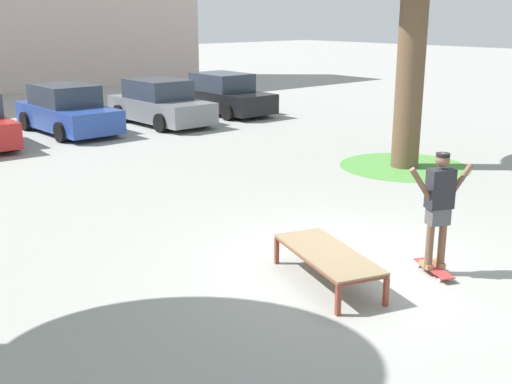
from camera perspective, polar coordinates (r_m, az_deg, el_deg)
The scene contains 8 objects.
ground_plane at distance 9.60m, azimuth 8.62°, elevation -6.53°, with size 120.00×120.00×0.00m, color #999993.
skate_box at distance 8.78m, azimuth 6.48°, elevation -5.69°, with size 1.32×2.04×0.46m.
skateboard at distance 9.51m, azimuth 15.76°, elevation -6.69°, with size 0.51×0.81×0.09m.
skater at distance 9.19m, azimuth 16.22°, elevation -0.94°, with size 0.94×0.49×1.69m.
grass_patch_near_right at distance 15.95m, azimuth 13.24°, elevation 2.28°, with size 3.17×3.17×0.01m, color #519342.
car_blue at distance 20.79m, azimuth -16.70°, elevation 7.04°, with size 1.93×4.20×1.50m.
car_grey at distance 21.76m, azimuth -8.68°, elevation 7.89°, with size 1.93×4.20×1.50m.
car_black at distance 23.86m, azimuth -2.92°, elevation 8.73°, with size 1.98×4.23×1.50m.
Camera 1 is at (-6.85, -5.67, 3.62)m, focal length 44.25 mm.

